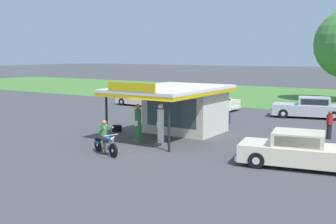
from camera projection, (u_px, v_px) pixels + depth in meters
The scene contains 16 objects.
ground_plane at pixel (146, 152), 19.02m from camera, with size 300.00×300.00×0.00m, color #424247.
grass_verge_strip at pixel (309, 97), 43.95m from camera, with size 120.00×24.00×0.01m, color #477A33.
service_station_kiosk at pixel (182, 105), 23.61m from camera, with size 4.76×7.10×3.22m.
gas_pump_nearside at pixel (138, 124), 21.37m from camera, with size 0.44×0.44×1.99m.
gas_pump_offside at pixel (161, 126), 20.59m from camera, with size 0.44×0.44×2.09m.
motorcycle_with_rider at pixel (105, 140), 18.64m from camera, with size 2.03×0.95×1.58m.
featured_classic_sedan at pixel (301, 151), 16.45m from camera, with size 5.38×2.75×1.46m.
parked_car_back_row_left at pixel (309, 108), 29.59m from camera, with size 5.47×3.09×1.51m.
parked_car_back_row_far_left at pixel (141, 98), 36.52m from camera, with size 5.20×2.08×1.50m.
parked_car_second_row_spare at pixel (209, 101), 34.21m from camera, with size 5.46×2.02×1.49m.
bystander_admiring_sedan at pixel (329, 124), 22.01m from camera, with size 0.34×0.34×1.54m.
bystander_strolling_foreground at pixel (154, 106), 29.85m from camera, with size 0.34×0.34×1.49m.
bystander_standing_back_lot at pixel (229, 110), 26.93m from camera, with size 0.38×0.38×1.74m.
bystander_leaning_by_kiosk at pixel (204, 106), 29.04m from camera, with size 0.34×0.34×1.76m.
bystander_chatting_near_pumps at pixel (188, 104), 30.10m from camera, with size 0.37×0.37×1.70m.
spare_tire_stack at pixel (117, 128), 24.26m from camera, with size 0.60×0.60×0.36m.
Camera 1 is at (10.99, -15.02, 4.52)m, focal length 43.46 mm.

